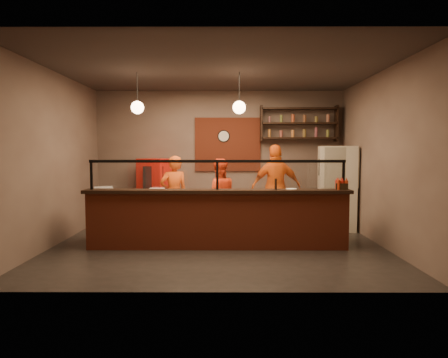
{
  "coord_description": "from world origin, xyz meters",
  "views": [
    {
      "loc": [
        0.15,
        -7.3,
        1.74
      ],
      "look_at": [
        0.12,
        0.3,
        1.21
      ],
      "focal_mm": 32.0,
      "sensor_mm": 36.0,
      "label": 1
    }
  ],
  "objects_px": {
    "cook_mid": "(219,196)",
    "wall_clock": "(224,136)",
    "condiment_caddy": "(342,186)",
    "red_cooler": "(156,191)",
    "cook_left": "(174,195)",
    "pizza_dough": "(220,195)",
    "cook_right": "(276,187)",
    "fridge": "(337,188)",
    "pepper_mill": "(276,184)"
  },
  "relations": [
    {
      "from": "wall_clock",
      "to": "red_cooler",
      "type": "height_order",
      "value": "wall_clock"
    },
    {
      "from": "cook_right",
      "to": "fridge",
      "type": "bearing_deg",
      "value": 174.49
    },
    {
      "from": "cook_right",
      "to": "pizza_dough",
      "type": "xyz_separation_m",
      "value": [
        -1.22,
        -1.23,
        -0.03
      ]
    },
    {
      "from": "cook_mid",
      "to": "red_cooler",
      "type": "distance_m",
      "value": 1.88
    },
    {
      "from": "condiment_caddy",
      "to": "pepper_mill",
      "type": "distance_m",
      "value": 1.17
    },
    {
      "from": "cook_left",
      "to": "wall_clock",
      "type": "bearing_deg",
      "value": -150.16
    },
    {
      "from": "cook_right",
      "to": "condiment_caddy",
      "type": "distance_m",
      "value": 1.94
    },
    {
      "from": "condiment_caddy",
      "to": "pepper_mill",
      "type": "bearing_deg",
      "value": -179.1
    },
    {
      "from": "cook_left",
      "to": "cook_mid",
      "type": "relative_size",
      "value": 1.04
    },
    {
      "from": "cook_right",
      "to": "pizza_dough",
      "type": "bearing_deg",
      "value": 37.26
    },
    {
      "from": "cook_mid",
      "to": "cook_right",
      "type": "distance_m",
      "value": 1.32
    },
    {
      "from": "cook_left",
      "to": "pizza_dough",
      "type": "height_order",
      "value": "cook_left"
    },
    {
      "from": "condiment_caddy",
      "to": "pepper_mill",
      "type": "height_order",
      "value": "pepper_mill"
    },
    {
      "from": "cook_mid",
      "to": "cook_right",
      "type": "relative_size",
      "value": 0.84
    },
    {
      "from": "cook_left",
      "to": "fridge",
      "type": "height_order",
      "value": "fridge"
    },
    {
      "from": "fridge",
      "to": "red_cooler",
      "type": "bearing_deg",
      "value": 178.47
    },
    {
      "from": "cook_mid",
      "to": "condiment_caddy",
      "type": "height_order",
      "value": "cook_mid"
    },
    {
      "from": "wall_clock",
      "to": "cook_left",
      "type": "relative_size",
      "value": 0.18
    },
    {
      "from": "wall_clock",
      "to": "pizza_dough",
      "type": "bearing_deg",
      "value": -91.6
    },
    {
      "from": "wall_clock",
      "to": "fridge",
      "type": "bearing_deg",
      "value": -21.57
    },
    {
      "from": "wall_clock",
      "to": "condiment_caddy",
      "type": "xyz_separation_m",
      "value": [
        2.1,
        -2.73,
        -0.98
      ]
    },
    {
      "from": "cook_mid",
      "to": "condiment_caddy",
      "type": "xyz_separation_m",
      "value": [
        2.2,
        -1.32,
        0.33
      ]
    },
    {
      "from": "cook_mid",
      "to": "wall_clock",
      "type": "bearing_deg",
      "value": -105.49
    },
    {
      "from": "pizza_dough",
      "to": "wall_clock",
      "type": "bearing_deg",
      "value": 88.4
    },
    {
      "from": "cook_mid",
      "to": "pepper_mill",
      "type": "height_order",
      "value": "cook_mid"
    },
    {
      "from": "cook_mid",
      "to": "fridge",
      "type": "height_order",
      "value": "fridge"
    },
    {
      "from": "cook_mid",
      "to": "condiment_caddy",
      "type": "distance_m",
      "value": 2.59
    },
    {
      "from": "cook_left",
      "to": "cook_mid",
      "type": "distance_m",
      "value": 0.95
    },
    {
      "from": "cook_right",
      "to": "fridge",
      "type": "distance_m",
      "value": 1.35
    },
    {
      "from": "fridge",
      "to": "red_cooler",
      "type": "relative_size",
      "value": 1.18
    },
    {
      "from": "pizza_dough",
      "to": "pepper_mill",
      "type": "relative_size",
      "value": 2.98
    },
    {
      "from": "cook_left",
      "to": "red_cooler",
      "type": "xyz_separation_m",
      "value": [
        -0.58,
        1.09,
        -0.04
      ]
    },
    {
      "from": "cook_mid",
      "to": "red_cooler",
      "type": "relative_size",
      "value": 1.01
    },
    {
      "from": "cook_left",
      "to": "pizza_dough",
      "type": "distance_m",
      "value": 1.32
    },
    {
      "from": "red_cooler",
      "to": "pizza_dough",
      "type": "bearing_deg",
      "value": -26.68
    },
    {
      "from": "cook_mid",
      "to": "pizza_dough",
      "type": "height_order",
      "value": "cook_mid"
    },
    {
      "from": "cook_right",
      "to": "red_cooler",
      "type": "height_order",
      "value": "cook_right"
    },
    {
      "from": "fridge",
      "to": "cook_left",
      "type": "bearing_deg",
      "value": -165.48
    },
    {
      "from": "cook_left",
      "to": "red_cooler",
      "type": "distance_m",
      "value": 1.24
    },
    {
      "from": "cook_mid",
      "to": "pizza_dough",
      "type": "relative_size",
      "value": 2.75
    },
    {
      "from": "pepper_mill",
      "to": "cook_mid",
      "type": "bearing_deg",
      "value": 127.57
    },
    {
      "from": "cook_mid",
      "to": "condiment_caddy",
      "type": "relative_size",
      "value": 7.67
    },
    {
      "from": "cook_left",
      "to": "pepper_mill",
      "type": "xyz_separation_m",
      "value": [
        1.98,
        -1.35,
        0.34
      ]
    },
    {
      "from": "cook_left",
      "to": "cook_right",
      "type": "relative_size",
      "value": 0.87
    },
    {
      "from": "fridge",
      "to": "pizza_dough",
      "type": "distance_m",
      "value": 2.87
    },
    {
      "from": "cook_right",
      "to": "pizza_dough",
      "type": "relative_size",
      "value": 3.27
    },
    {
      "from": "pepper_mill",
      "to": "fridge",
      "type": "bearing_deg",
      "value": 48.35
    },
    {
      "from": "pizza_dough",
      "to": "red_cooler",
      "type": "bearing_deg",
      "value": 128.35
    },
    {
      "from": "condiment_caddy",
      "to": "red_cooler",
      "type": "bearing_deg",
      "value": 146.92
    },
    {
      "from": "pizza_dough",
      "to": "pepper_mill",
      "type": "xyz_separation_m",
      "value": [
        1.0,
        -0.47,
        0.25
      ]
    }
  ]
}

